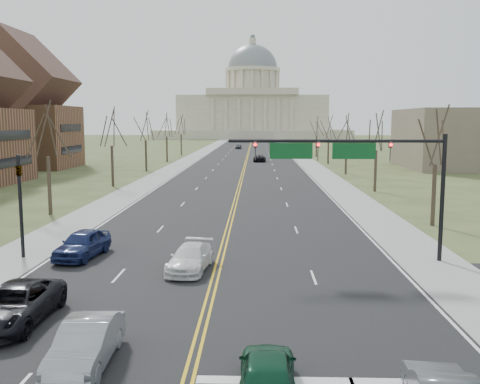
# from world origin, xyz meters

# --- Properties ---
(ground) EXTENTS (600.00, 600.00, 0.00)m
(ground) POSITION_xyz_m (0.00, 0.00, 0.00)
(ground) COLOR #3D4824
(ground) RESTS_ON ground
(road) EXTENTS (20.00, 380.00, 0.01)m
(road) POSITION_xyz_m (0.00, 110.00, 0.01)
(road) COLOR black
(road) RESTS_ON ground
(cross_road) EXTENTS (120.00, 14.00, 0.01)m
(cross_road) POSITION_xyz_m (0.00, 6.00, 0.01)
(cross_road) COLOR black
(cross_road) RESTS_ON ground
(sidewalk_left) EXTENTS (4.00, 380.00, 0.03)m
(sidewalk_left) POSITION_xyz_m (-12.00, 110.00, 0.01)
(sidewalk_left) COLOR gray
(sidewalk_left) RESTS_ON ground
(sidewalk_right) EXTENTS (4.00, 380.00, 0.03)m
(sidewalk_right) POSITION_xyz_m (12.00, 110.00, 0.01)
(sidewalk_right) COLOR gray
(sidewalk_right) RESTS_ON ground
(center_line) EXTENTS (0.42, 380.00, 0.01)m
(center_line) POSITION_xyz_m (0.00, 110.00, 0.01)
(center_line) COLOR gold
(center_line) RESTS_ON road
(edge_line_left) EXTENTS (0.15, 380.00, 0.01)m
(edge_line_left) POSITION_xyz_m (-9.80, 110.00, 0.01)
(edge_line_left) COLOR silver
(edge_line_left) RESTS_ON road
(edge_line_right) EXTENTS (0.15, 380.00, 0.01)m
(edge_line_right) POSITION_xyz_m (9.80, 110.00, 0.01)
(edge_line_right) COLOR silver
(edge_line_right) RESTS_ON road
(stop_bar) EXTENTS (9.50, 0.50, 0.01)m
(stop_bar) POSITION_xyz_m (5.00, -1.00, 0.01)
(stop_bar) COLOR silver
(stop_bar) RESTS_ON road
(capitol) EXTENTS (90.00, 60.00, 50.00)m
(capitol) POSITION_xyz_m (0.00, 249.91, 14.20)
(capitol) COLOR beige
(capitol) RESTS_ON ground
(signal_mast) EXTENTS (12.12, 0.44, 7.20)m
(signal_mast) POSITION_xyz_m (7.45, 13.50, 5.76)
(signal_mast) COLOR black
(signal_mast) RESTS_ON ground
(signal_left) EXTENTS (0.32, 0.36, 6.00)m
(signal_left) POSITION_xyz_m (-11.50, 13.50, 3.71)
(signal_left) COLOR black
(signal_left) RESTS_ON ground
(tree_r_0) EXTENTS (3.74, 3.74, 8.50)m
(tree_r_0) POSITION_xyz_m (15.50, 24.00, 6.55)
(tree_r_0) COLOR #31251D
(tree_r_0) RESTS_ON ground
(tree_l_0) EXTENTS (3.96, 3.96, 9.00)m
(tree_l_0) POSITION_xyz_m (-15.50, 28.00, 6.94)
(tree_l_0) COLOR #31251D
(tree_l_0) RESTS_ON ground
(tree_r_1) EXTENTS (3.74, 3.74, 8.50)m
(tree_r_1) POSITION_xyz_m (15.50, 44.00, 6.55)
(tree_r_1) COLOR #31251D
(tree_r_1) RESTS_ON ground
(tree_l_1) EXTENTS (3.96, 3.96, 9.00)m
(tree_l_1) POSITION_xyz_m (-15.50, 48.00, 6.94)
(tree_l_1) COLOR #31251D
(tree_l_1) RESTS_ON ground
(tree_r_2) EXTENTS (3.74, 3.74, 8.50)m
(tree_r_2) POSITION_xyz_m (15.50, 64.00, 6.55)
(tree_r_2) COLOR #31251D
(tree_r_2) RESTS_ON ground
(tree_l_2) EXTENTS (3.96, 3.96, 9.00)m
(tree_l_2) POSITION_xyz_m (-15.50, 68.00, 6.94)
(tree_l_2) COLOR #31251D
(tree_l_2) RESTS_ON ground
(tree_r_3) EXTENTS (3.74, 3.74, 8.50)m
(tree_r_3) POSITION_xyz_m (15.50, 84.00, 6.55)
(tree_r_3) COLOR #31251D
(tree_r_3) RESTS_ON ground
(tree_l_3) EXTENTS (3.96, 3.96, 9.00)m
(tree_l_3) POSITION_xyz_m (-15.50, 88.00, 6.94)
(tree_l_3) COLOR #31251D
(tree_l_3) RESTS_ON ground
(tree_r_4) EXTENTS (3.74, 3.74, 8.50)m
(tree_r_4) POSITION_xyz_m (15.50, 104.00, 6.55)
(tree_r_4) COLOR #31251D
(tree_r_4) RESTS_ON ground
(tree_l_4) EXTENTS (3.96, 3.96, 9.00)m
(tree_l_4) POSITION_xyz_m (-15.50, 108.00, 6.94)
(tree_l_4) COLOR #31251D
(tree_l_4) RESTS_ON ground
(bldg_left_far) EXTENTS (17.10, 14.28, 23.25)m
(bldg_left_far) POSITION_xyz_m (-38.00, 74.00, 9.54)
(bldg_left_far) COLOR brown
(bldg_left_far) RESTS_ON ground
(bldg_right_mass) EXTENTS (25.00, 20.00, 10.00)m
(bldg_right_mass) POSITION_xyz_m (40.00, 76.00, 5.00)
(bldg_right_mass) COLOR brown
(bldg_right_mass) RESTS_ON ground
(car_nb_inner_lead) EXTENTS (1.77, 4.20, 1.42)m
(car_nb_inner_lead) POSITION_xyz_m (2.41, -1.94, 0.72)
(car_nb_inner_lead) COLOR #0E3E27
(car_nb_inner_lead) RESTS_ON road
(car_sb_inner_lead) EXTENTS (1.63, 4.49, 1.47)m
(car_sb_inner_lead) POSITION_xyz_m (-3.42, -0.17, 0.75)
(car_sb_inner_lead) COLOR gray
(car_sb_inner_lead) RESTS_ON road
(car_sb_outer_lead) EXTENTS (2.60, 5.51, 1.52)m
(car_sb_outer_lead) POSITION_xyz_m (-7.40, 3.36, 0.77)
(car_sb_outer_lead) COLOR black
(car_sb_outer_lead) RESTS_ON road
(car_sb_inner_second) EXTENTS (2.40, 4.82, 1.35)m
(car_sb_inner_second) POSITION_xyz_m (-1.42, 11.10, 0.68)
(car_sb_inner_second) COLOR white
(car_sb_inner_second) RESTS_ON road
(car_sb_outer_second) EXTENTS (2.55, 4.97, 1.62)m
(car_sb_outer_second) POSITION_xyz_m (-8.03, 13.62, 0.82)
(car_sb_outer_second) COLOR #16204D
(car_sb_outer_second) RESTS_ON road
(car_far_nb) EXTENTS (2.56, 5.02, 1.36)m
(car_far_nb) POSITION_xyz_m (2.72, 89.08, 0.69)
(car_far_nb) COLOR black
(car_far_nb) RESTS_ON road
(car_far_sb) EXTENTS (1.89, 4.16, 1.38)m
(car_far_sb) POSITION_xyz_m (-3.15, 138.54, 0.70)
(car_far_sb) COLOR #52555A
(car_far_sb) RESTS_ON road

